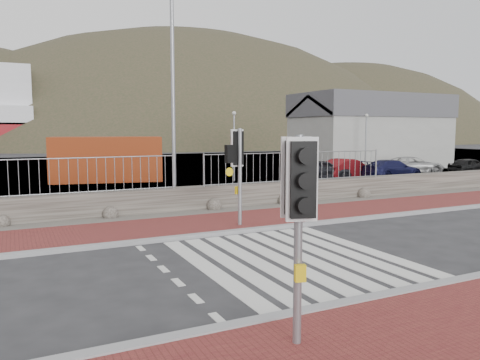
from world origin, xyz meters
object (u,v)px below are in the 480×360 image
traffic_signal_far (239,156)px  car_e (469,166)px  traffic_signal_near (299,196)px  car_a (321,170)px  car_d (413,165)px  streetlight (177,85)px  shipping_container (107,159)px  car_c (392,169)px  car_b (347,169)px

traffic_signal_far → car_e: bearing=-165.9°
traffic_signal_near → car_a: bearing=71.1°
traffic_signal_far → car_d: bearing=-157.8°
streetlight → shipping_container: size_ratio=1.34×
car_a → car_e: bearing=-95.9°
traffic_signal_far → car_a: size_ratio=0.81×
traffic_signal_near → streetlight: bearing=96.9°
streetlight → car_a: (10.67, 5.42, -4.08)m
shipping_container → car_c: 17.40m
traffic_signal_far → car_e: size_ratio=0.93×
car_c → car_d: size_ratio=0.97×
car_a → car_d: bearing=-84.1°
traffic_signal_far → car_c: bearing=-157.1°
car_e → car_b: bearing=81.0°
car_d → shipping_container: bearing=95.5°
shipping_container → car_e: size_ratio=1.90×
shipping_container → car_a: size_ratio=1.65×
streetlight → car_b: streetlight is taller
car_c → car_e: car_c is taller
traffic_signal_far → shipping_container: traffic_signal_far is taller
traffic_signal_far → car_a: bearing=-144.1°
streetlight → car_e: size_ratio=2.54×
streetlight → car_d: size_ratio=1.98×
traffic_signal_near → car_e: bearing=51.5°
car_e → car_d: bearing=55.2°
shipping_container → car_a: shipping_container is taller
streetlight → car_b: size_ratio=2.18×
car_d → traffic_signal_near: bearing=149.1°
car_e → car_a: bearing=83.5°
car_d → car_a: bearing=116.0°
car_d → car_c: bearing=136.0°
shipping_container → car_e: shipping_container is taller
car_c → car_e: size_ratio=1.25×
car_b → car_c: (2.56, -1.12, -0.04)m
traffic_signal_far → car_b: bearing=-148.9°
shipping_container → car_a: 12.73m
streetlight → car_c: (15.41, 4.56, -4.13)m
traffic_signal_near → streetlight: (2.29, 11.98, 2.59)m
streetlight → car_c: size_ratio=2.04×
streetlight → shipping_container: 11.66m
car_d → car_b: bearing=116.4°
streetlight → shipping_container: (-0.69, 11.13, -3.42)m
car_b → car_c: size_ratio=0.94×
streetlight → car_a: size_ratio=2.20×
shipping_container → car_e: 24.05m
traffic_signal_far → car_b: traffic_signal_far is taller
car_d → car_e: bearing=-104.1°
car_e → traffic_signal_near: bearing=121.5°
car_c → car_d: car_c is taller
traffic_signal_far → car_b: size_ratio=0.80×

